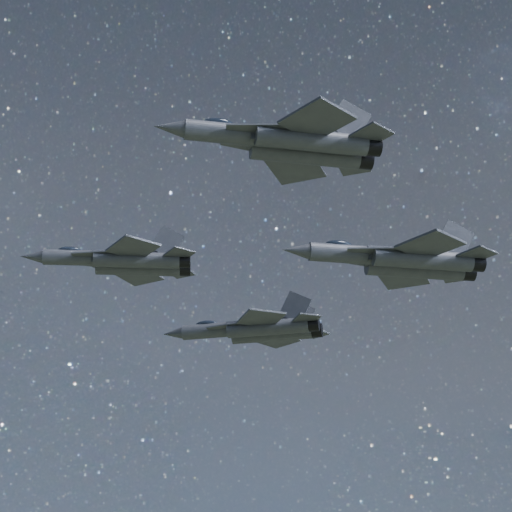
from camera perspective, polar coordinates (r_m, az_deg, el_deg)
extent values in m
cylinder|color=#31343E|center=(80.43, -11.58, -0.12)|extent=(6.97, 2.01, 1.45)
cone|color=#31343E|center=(81.19, -14.70, -0.04)|extent=(2.33, 1.48, 1.30)
ellipsoid|color=black|center=(80.88, -12.32, 0.35)|extent=(2.28, 1.16, 0.72)
cube|color=#31343E|center=(79.86, -8.16, -0.24)|extent=(7.70, 2.02, 1.21)
cylinder|color=#31343E|center=(78.82, -7.95, -0.26)|extent=(7.89, 2.09, 1.45)
cylinder|color=#31343E|center=(80.51, -7.87, -0.79)|extent=(7.89, 2.09, 1.45)
cylinder|color=black|center=(78.58, -4.84, -0.34)|extent=(1.31, 1.43, 1.34)
cylinder|color=black|center=(80.29, -4.83, -0.87)|extent=(1.31, 1.43, 1.34)
cube|color=#31343E|center=(79.03, -10.50, 0.14)|extent=(4.93, 2.29, 0.11)
cube|color=#31343E|center=(81.30, -10.32, -0.58)|extent=(4.91, 1.54, 0.11)
cube|color=#31343E|center=(76.88, -8.19, 0.55)|extent=(4.97, 5.17, 0.19)
cube|color=#31343E|center=(82.65, -7.89, -1.28)|extent=(5.22, 5.31, 0.19)
cube|color=#31343E|center=(77.57, -5.13, 0.15)|extent=(2.92, 3.01, 0.14)
cube|color=#31343E|center=(81.48, -5.07, -1.08)|extent=(3.08, 3.13, 0.14)
cube|color=#31343E|center=(79.16, -5.94, 0.93)|extent=(3.21, 0.68, 3.31)
cube|color=#31343E|center=(81.27, -5.89, 0.24)|extent=(3.24, 0.48, 3.31)
cylinder|color=#31343E|center=(95.15, -2.58, -4.97)|extent=(7.93, 4.40, 1.66)
cone|color=#31343E|center=(96.57, -5.51, -5.17)|extent=(2.92, 2.31, 1.49)
ellipsoid|color=black|center=(95.75, -3.31, -4.57)|extent=(2.76, 1.96, 0.82)
cube|color=#31343E|center=(93.88, 0.69, -4.75)|extent=(8.70, 4.64, 1.38)
cylinder|color=#31343E|center=(92.66, 0.81, -4.80)|extent=(8.93, 4.78, 1.66)
cylinder|color=#31343E|center=(94.63, 1.08, -5.22)|extent=(8.93, 4.78, 1.66)
cylinder|color=black|center=(91.83, 3.80, -4.57)|extent=(1.84, 1.93, 1.53)
cylinder|color=black|center=(93.81, 4.02, -4.99)|extent=(1.84, 1.93, 1.53)
cube|color=#31343E|center=(93.33, -1.67, -4.68)|extent=(5.30, 3.94, 0.13)
cube|color=#31343E|center=(95.96, -1.25, -5.23)|extent=(5.65, 2.13, 0.13)
cube|color=#31343E|center=(90.43, 0.34, -4.16)|extent=(4.82, 5.25, 0.21)
cube|color=#31343E|center=(97.10, 1.27, -5.58)|extent=(6.08, 5.97, 0.21)
cube|color=#31343E|center=(90.68, 3.39, -4.18)|extent=(2.82, 3.00, 0.16)
cube|color=#31343E|center=(95.23, 3.89, -5.15)|extent=(3.60, 3.57, 0.16)
cube|color=#31343E|center=(92.55, 2.64, -3.42)|extent=(3.40, 1.77, 3.78)
cube|color=#31343E|center=(95.01, 2.93, -3.97)|extent=(3.60, 1.22, 3.78)
cylinder|color=#31343E|center=(64.85, -1.44, 8.12)|extent=(7.59, 1.89, 1.59)
cone|color=#31343E|center=(64.39, -5.79, 8.51)|extent=(2.50, 1.52, 1.43)
ellipsoid|color=black|center=(65.12, -2.51, 8.79)|extent=(2.46, 1.17, 0.78)
cube|color=#31343E|center=(65.74, 3.15, 7.61)|extent=(8.40, 1.86, 1.32)
cylinder|color=#31343E|center=(64.74, 3.73, 7.69)|extent=(8.61, 1.93, 1.59)
cylinder|color=#31343E|center=(66.43, 3.30, 6.79)|extent=(8.61, 1.93, 1.59)
cylinder|color=black|center=(65.93, 7.71, 7.24)|extent=(1.38, 1.52, 1.47)
cylinder|color=black|center=(67.59, 7.18, 6.37)|extent=(1.38, 1.52, 1.47)
cube|color=#31343E|center=(63.92, 0.40, 8.51)|extent=(5.40, 1.91, 0.12)
cube|color=#31343E|center=(66.21, -0.06, 7.25)|extent=(5.41, 2.31, 0.12)
cube|color=#31343E|center=(62.82, 4.09, 9.02)|extent=(5.66, 5.80, 0.20)
cube|color=#31343E|center=(68.53, 2.64, 5.92)|extent=(5.53, 5.72, 0.20)
cube|color=#31343E|center=(64.86, 7.71, 8.03)|extent=(3.34, 3.40, 0.15)
cube|color=#31343E|center=(68.66, 6.52, 6.00)|extent=(3.26, 3.34, 0.15)
cube|color=#31343E|center=(66.28, 6.24, 8.95)|extent=(3.54, 0.49, 3.62)
cube|color=#31343E|center=(68.33, 5.64, 7.81)|extent=(3.53, 0.59, 3.62)
cylinder|color=#31343E|center=(79.62, 6.49, 0.11)|extent=(8.32, 1.87, 1.75)
cone|color=#31343E|center=(78.41, 2.70, 0.37)|extent=(2.71, 1.61, 1.57)
ellipsoid|color=black|center=(79.63, 5.53, 0.72)|extent=(2.69, 1.22, 0.86)
cube|color=#31343E|center=(81.28, 10.46, -0.20)|extent=(9.22, 1.81, 1.46)
cylinder|color=#31343E|center=(80.27, 11.05, -0.23)|extent=(9.45, 1.89, 1.75)
cylinder|color=#31343E|center=(82.20, 10.53, -0.85)|extent=(9.45, 1.89, 1.75)
cylinder|color=black|center=(82.13, 14.44, -0.46)|extent=(1.48, 1.64, 1.62)
cylinder|color=black|center=(84.01, 13.86, -1.07)|extent=(1.48, 1.64, 1.62)
cube|color=#31343E|center=(78.79, 8.20, 0.37)|extent=(5.96, 2.24, 0.13)
cube|color=#31343E|center=(81.42, 7.59, -0.50)|extent=(5.96, 2.40, 0.13)
cube|color=#31343E|center=(78.00, 11.53, 0.72)|extent=(6.20, 6.36, 0.22)
cube|color=#31343E|center=(84.54, 9.79, -1.42)|extent=(6.14, 6.33, 0.22)
cube|color=#31343E|center=(80.83, 14.52, 0.12)|extent=(3.65, 3.73, 0.17)
cube|color=#31343E|center=(85.16, 13.20, -1.29)|extent=(3.62, 3.71, 0.17)
cube|color=#31343E|center=(82.03, 13.13, 1.07)|extent=(3.90, 0.51, 3.99)
cube|color=#31343E|center=(84.38, 12.45, 0.27)|extent=(3.90, 0.55, 3.99)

